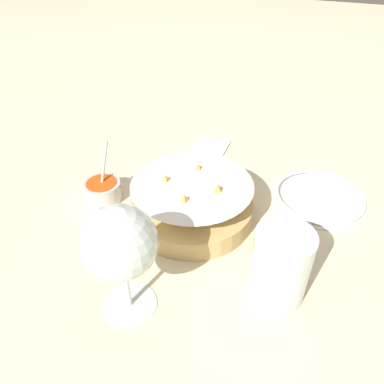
{
  "coord_description": "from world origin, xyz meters",
  "views": [
    {
      "loc": [
        -0.48,
        -0.19,
        0.45
      ],
      "look_at": [
        -0.01,
        -0.02,
        0.06
      ],
      "focal_mm": 35.0,
      "sensor_mm": 36.0,
      "label": 1
    }
  ],
  "objects_px": {
    "sauce_cup": "(103,190)",
    "food_basket": "(192,202)",
    "side_plate": "(319,197)",
    "beer_mug": "(280,267)",
    "wine_glass": "(118,245)"
  },
  "relations": [
    {
      "from": "food_basket",
      "to": "side_plate",
      "type": "xyz_separation_m",
      "value": [
        0.13,
        -0.21,
        -0.03
      ]
    },
    {
      "from": "food_basket",
      "to": "beer_mug",
      "type": "bearing_deg",
      "value": -123.69
    },
    {
      "from": "food_basket",
      "to": "wine_glass",
      "type": "distance_m",
      "value": 0.22
    },
    {
      "from": "wine_glass",
      "to": "side_plate",
      "type": "relative_size",
      "value": 0.99
    },
    {
      "from": "sauce_cup",
      "to": "food_basket",
      "type": "bearing_deg",
      "value": -87.66
    },
    {
      "from": "wine_glass",
      "to": "side_plate",
      "type": "height_order",
      "value": "wine_glass"
    },
    {
      "from": "sauce_cup",
      "to": "wine_glass",
      "type": "relative_size",
      "value": 0.63
    },
    {
      "from": "beer_mug",
      "to": "side_plate",
      "type": "distance_m",
      "value": 0.25
    },
    {
      "from": "food_basket",
      "to": "side_plate",
      "type": "bearing_deg",
      "value": -58.55
    },
    {
      "from": "food_basket",
      "to": "beer_mug",
      "type": "xyz_separation_m",
      "value": [
        -0.11,
        -0.17,
        0.02
      ]
    },
    {
      "from": "wine_glass",
      "to": "beer_mug",
      "type": "relative_size",
      "value": 1.39
    },
    {
      "from": "side_plate",
      "to": "beer_mug",
      "type": "bearing_deg",
      "value": 170.04
    },
    {
      "from": "wine_glass",
      "to": "side_plate",
      "type": "xyz_separation_m",
      "value": [
        0.33,
        -0.23,
        -0.11
      ]
    },
    {
      "from": "wine_glass",
      "to": "beer_mug",
      "type": "bearing_deg",
      "value": -64.41
    },
    {
      "from": "food_basket",
      "to": "beer_mug",
      "type": "relative_size",
      "value": 1.72
    }
  ]
}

